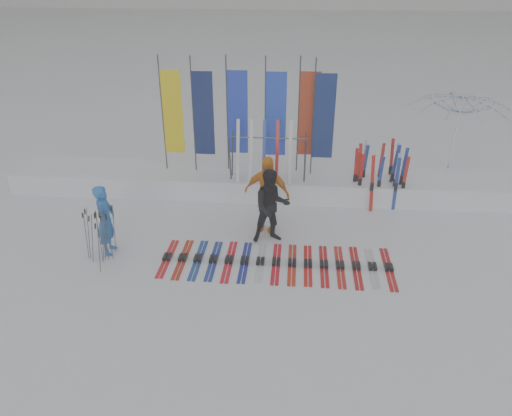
# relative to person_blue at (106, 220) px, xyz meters

# --- Properties ---
(ground) EXTENTS (120.00, 120.00, 0.00)m
(ground) POSITION_rel_person_blue_xyz_m (3.12, -1.07, -0.83)
(ground) COLOR white
(ground) RESTS_ON ground
(snow_bank) EXTENTS (14.00, 1.60, 0.60)m
(snow_bank) POSITION_rel_person_blue_xyz_m (3.12, 3.53, -0.53)
(snow_bank) COLOR white
(snow_bank) RESTS_ON ground
(person_blue) EXTENTS (0.44, 0.63, 1.65)m
(person_blue) POSITION_rel_person_blue_xyz_m (0.00, 0.00, 0.00)
(person_blue) COLOR blue
(person_blue) RESTS_ON ground
(person_black) EXTENTS (1.03, 0.89, 1.80)m
(person_black) POSITION_rel_person_blue_xyz_m (3.66, 0.83, 0.07)
(person_black) COLOR black
(person_black) RESTS_ON ground
(person_yellow) EXTENTS (1.21, 0.72, 1.93)m
(person_yellow) POSITION_rel_person_blue_xyz_m (3.51, 1.38, 0.14)
(person_yellow) COLOR orange
(person_yellow) RESTS_ON ground
(tent_canopy) EXTENTS (3.43, 3.47, 2.70)m
(tent_canopy) POSITION_rel_person_blue_xyz_m (8.81, 4.86, 0.53)
(tent_canopy) COLOR white
(tent_canopy) RESTS_ON ground
(ski_row) EXTENTS (5.07, 1.70, 0.07)m
(ski_row) POSITION_rel_person_blue_xyz_m (3.84, -0.19, -0.79)
(ski_row) COLOR red
(ski_row) RESTS_ON ground
(pole_cluster) EXTENTS (0.62, 0.86, 1.26)m
(pole_cluster) POSITION_rel_person_blue_xyz_m (-0.03, -0.36, -0.22)
(pole_cluster) COLOR #595B60
(pole_cluster) RESTS_ON ground
(feather_flags) EXTENTS (4.71, 0.24, 3.20)m
(feather_flags) POSITION_rel_person_blue_xyz_m (2.95, 3.68, 1.42)
(feather_flags) COLOR #383A3F
(feather_flags) RESTS_ON ground
(ski_rack) EXTENTS (2.04, 0.80, 1.23)m
(ski_rack) POSITION_rel_person_blue_xyz_m (3.42, 3.13, 0.56)
(ski_rack) COLOR #383A3F
(ski_rack) RESTS_ON ground
(upright_skis) EXTENTS (1.33, 1.18, 1.69)m
(upright_skis) POSITION_rel_person_blue_xyz_m (6.47, 3.18, -0.04)
(upright_skis) COLOR navy
(upright_skis) RESTS_ON ground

